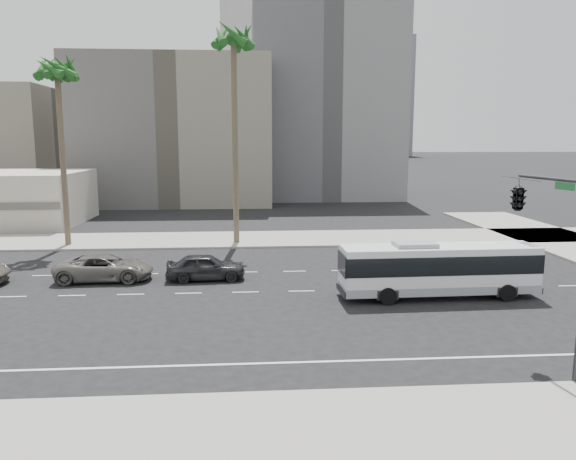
{
  "coord_description": "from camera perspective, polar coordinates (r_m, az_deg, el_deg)",
  "views": [
    {
      "loc": [
        -2.77,
        -28.29,
        7.98
      ],
      "look_at": [
        -0.44,
        4.0,
        2.68
      ],
      "focal_mm": 34.2,
      "sensor_mm": 36.0,
      "label": 1
    }
  ],
  "objects": [
    {
      "name": "ground",
      "position": [
        29.52,
        1.42,
        -6.39
      ],
      "size": [
        700.0,
        700.0,
        0.0
      ],
      "primitive_type": "plane",
      "color": "black",
      "rests_on": "ground"
    },
    {
      "name": "sidewalk_north",
      "position": [
        44.58,
        -0.5,
        -0.91
      ],
      "size": [
        120.0,
        7.0,
        0.15
      ],
      "primitive_type": "cube",
      "color": "gray",
      "rests_on": "ground"
    },
    {
      "name": "city_bus",
      "position": [
        29.15,
        15.38,
        -3.85
      ],
      "size": [
        10.13,
        2.52,
        2.89
      ],
      "rotation": [
        0.0,
        0.0,
        0.03
      ],
      "color": "silver",
      "rests_on": "ground"
    },
    {
      "name": "car_a",
      "position": [
        32.06,
        -8.55,
        -3.8
      ],
      "size": [
        2.03,
        4.6,
        1.54
      ],
      "primitive_type": "imported",
      "rotation": [
        0.0,
        0.0,
        1.62
      ],
      "color": "#262629",
      "rests_on": "ground"
    },
    {
      "name": "car_b",
      "position": [
        33.28,
        -18.53,
        -3.73
      ],
      "size": [
        2.59,
        5.47,
        1.51
      ],
      "primitive_type": "imported",
      "rotation": [
        0.0,
        0.0,
        1.59
      ],
      "color": "slate",
      "rests_on": "ground"
    },
    {
      "name": "highrise_right",
      "position": [
        264.05,
        6.55,
        15.12
      ],
      "size": [
        26.0,
        26.0,
        70.0
      ],
      "primitive_type": "cube",
      "color": "#585C65",
      "rests_on": "ground"
    },
    {
      "name": "midrise_gray_center",
      "position": [
        81.16,
        3.6,
        12.83
      ],
      "size": [
        20.0,
        20.0,
        26.0
      ],
      "primitive_type": "cube",
      "color": "#5D5E61",
      "rests_on": "ground"
    },
    {
      "name": "palm_near",
      "position": [
        42.8,
        -5.68,
        18.73
      ],
      "size": [
        4.92,
        4.92,
        16.58
      ],
      "rotation": [
        0.0,
        0.0,
        -0.3
      ],
      "color": "brown",
      "rests_on": "ground"
    },
    {
      "name": "sidewalk_south",
      "position": [
        15.29,
        7.47,
        -21.93
      ],
      "size": [
        120.0,
        7.0,
        0.15
      ],
      "primitive_type": "cube",
      "color": "gray",
      "rests_on": "ground"
    },
    {
      "name": "traffic_signal",
      "position": [
        22.11,
        23.39,
        2.49
      ],
      "size": [
        3.15,
        4.23,
        6.78
      ],
      "rotation": [
        0.0,
        0.0,
        0.15
      ],
      "color": "#262628",
      "rests_on": "ground"
    },
    {
      "name": "palm_mid",
      "position": [
        44.62,
        -22.88,
        14.74
      ],
      "size": [
        4.58,
        4.58,
        14.18
      ],
      "rotation": [
        0.0,
        0.0,
        0.12
      ],
      "color": "brown",
      "rests_on": "ground"
    },
    {
      "name": "civic_tower",
      "position": [
        279.99,
        -4.1,
        15.6
      ],
      "size": [
        42.0,
        42.0,
        129.0
      ],
      "color": "silver",
      "rests_on": "ground"
    },
    {
      "name": "midrise_beige_west",
      "position": [
        73.87,
        -11.48,
        9.91
      ],
      "size": [
        24.0,
        18.0,
        18.0
      ],
      "primitive_type": "cube",
      "color": "#615E58",
      "rests_on": "ground"
    },
    {
      "name": "highrise_far",
      "position": [
        298.14,
        10.3,
        13.39
      ],
      "size": [
        22.0,
        22.0,
        60.0
      ],
      "primitive_type": "cube",
      "color": "#585C65",
      "rests_on": "ground"
    }
  ]
}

